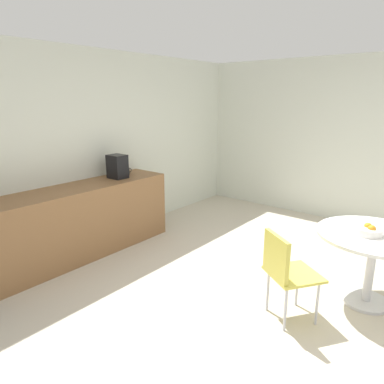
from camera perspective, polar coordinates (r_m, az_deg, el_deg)
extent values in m
plane|color=beige|center=(3.62, 15.96, -18.38)|extent=(6.00, 6.00, 0.00)
cube|color=silver|center=(5.02, -16.12, 6.93)|extent=(6.00, 0.10, 2.60)
cube|color=silver|center=(5.98, 28.54, 6.92)|extent=(0.10, 6.00, 2.60)
cube|color=brown|center=(4.68, -17.64, -4.52)|extent=(2.46, 0.60, 0.90)
cylinder|color=silver|center=(4.02, 26.45, -15.63)|extent=(0.44, 0.44, 0.03)
cylinder|color=silver|center=(3.85, 27.09, -10.92)|extent=(0.08, 0.08, 0.70)
cylinder|color=white|center=(3.73, 27.70, -6.26)|extent=(1.05, 1.05, 0.03)
cylinder|color=silver|center=(3.64, 16.79, -14.37)|extent=(0.02, 0.02, 0.42)
cylinder|color=silver|center=(3.42, 19.74, -16.69)|extent=(0.02, 0.02, 0.42)
cylinder|color=silver|center=(3.49, 12.28, -15.38)|extent=(0.02, 0.02, 0.42)
cylinder|color=silver|center=(3.26, 15.01, -17.94)|extent=(0.02, 0.02, 0.42)
cube|color=#D8CC4C|center=(3.34, 16.24, -12.74)|extent=(0.58, 0.58, 0.03)
cube|color=#D8CC4C|center=(3.16, 13.55, -10.11)|extent=(0.25, 0.33, 0.38)
cylinder|color=silver|center=(3.66, 26.80, -5.69)|extent=(0.26, 0.26, 0.07)
sphere|color=orange|center=(3.62, 27.27, -5.35)|extent=(0.07, 0.07, 0.07)
sphere|color=orange|center=(3.67, 26.78, -5.01)|extent=(0.07, 0.07, 0.07)
cylinder|color=black|center=(5.10, -10.58, 3.35)|extent=(0.08, 0.08, 0.09)
torus|color=black|center=(5.13, -10.09, 3.51)|extent=(0.06, 0.01, 0.06)
cube|color=black|center=(4.87, -12.08, 4.09)|extent=(0.20, 0.24, 0.32)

